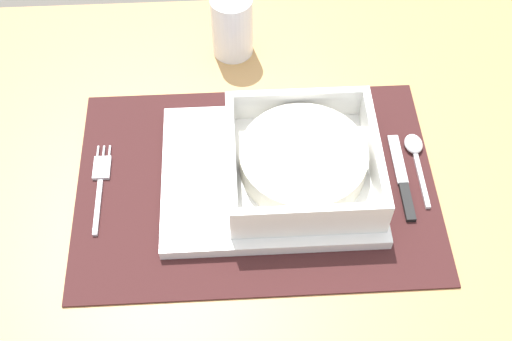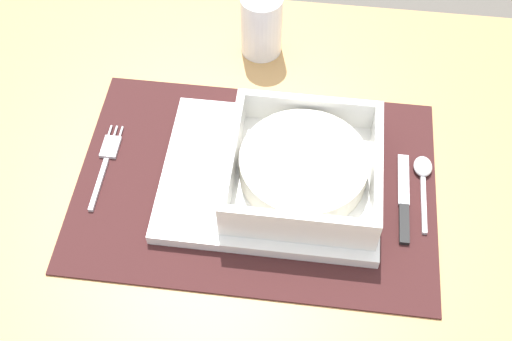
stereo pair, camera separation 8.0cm
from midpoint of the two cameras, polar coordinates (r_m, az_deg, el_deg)
name	(u,v)px [view 1 (the left image)]	position (r m, az deg, el deg)	size (l,w,h in m)	color
dining_table	(247,210)	(0.94, -3.20, -3.65)	(1.00, 0.65, 0.74)	#B2844C
placemat	(256,183)	(0.83, -2.78, -1.34)	(0.46, 0.32, 0.00)	#381919
serving_plate	(270,174)	(0.82, -1.51, -0.53)	(0.28, 0.22, 0.02)	white
porridge_bowl	(303,162)	(0.80, 1.29, 0.59)	(0.19, 0.19, 0.05)	white
fork	(101,181)	(0.86, -16.17, -1.08)	(0.02, 0.14, 0.00)	silver
spoon	(415,151)	(0.87, 11.31, 1.47)	(0.02, 0.11, 0.01)	silver
butter_knife	(403,182)	(0.84, 10.17, -1.21)	(0.01, 0.13, 0.01)	black
drinking_glass	(232,28)	(0.96, -4.57, 12.29)	(0.06, 0.06, 0.10)	white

